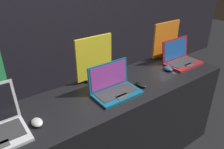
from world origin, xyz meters
TOP-DOWN VIEW (x-y plane):
  - wall_back at (0.00, 1.78)m, footprint 8.00×0.05m
  - display_counter at (0.00, 0.31)m, footprint 2.34×0.63m
  - mouse_front at (-0.68, 0.25)m, footprint 0.07×0.10m
  - laptop_middle at (-0.02, 0.27)m, footprint 0.39×0.25m
  - mouse_middle at (0.24, 0.22)m, footprint 0.07×0.12m
  - promo_stand_middle at (-0.02, 0.57)m, footprint 0.37×0.07m
  - laptop_back at (0.93, 0.33)m, footprint 0.39×0.27m
  - mouse_back at (0.68, 0.28)m, footprint 0.07×0.10m
  - promo_stand_back at (0.93, 0.56)m, footprint 0.38×0.07m

SIDE VIEW (x-z plane):
  - display_counter at x=0.00m, z-range 0.00..0.91m
  - mouse_middle at x=0.24m, z-range 0.91..0.93m
  - mouse_front at x=-0.68m, z-range 0.91..0.94m
  - mouse_back at x=0.68m, z-range 0.91..0.94m
  - laptop_middle at x=-0.02m, z-range 0.84..1.09m
  - laptop_back at x=0.93m, z-range 0.84..1.09m
  - promo_stand_back at x=0.93m, z-range 0.90..1.30m
  - promo_stand_middle at x=-0.02m, z-range 0.90..1.31m
  - wall_back at x=0.00m, z-range 0.00..2.80m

